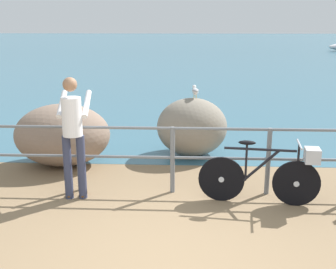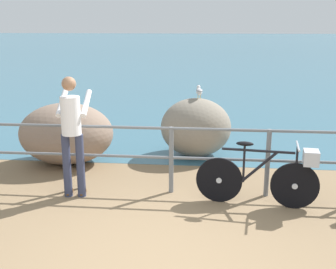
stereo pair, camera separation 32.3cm
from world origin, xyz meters
name	(u,v)px [view 1 (the left image)]	position (x,y,z in m)	size (l,w,h in m)	color
ground_plane	(185,69)	(0.00, 20.00, -0.05)	(120.00, 120.00, 0.10)	#846B4C
sea_surface	(188,43)	(0.00, 48.30, 0.00)	(120.00, 90.00, 0.01)	#38667A
promenade_railing	(173,152)	(0.00, 2.05, 0.64)	(8.59, 0.07, 1.02)	slate
bicycle	(270,173)	(1.38, 1.68, 0.46)	(1.69, 0.48, 0.92)	black
person_at_railing	(73,132)	(-1.41, 1.77, 0.99)	(0.48, 0.65, 1.78)	#333851
breakwater_boulder_main	(192,127)	(0.30, 3.95, 0.56)	(1.35, 1.27, 1.12)	gray
breakwater_boulder_left	(62,135)	(-2.03, 3.26, 0.55)	(1.71, 1.40, 1.11)	#866E5D
seagull	(195,91)	(0.35, 3.98, 1.25)	(0.15, 0.34, 0.23)	gold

